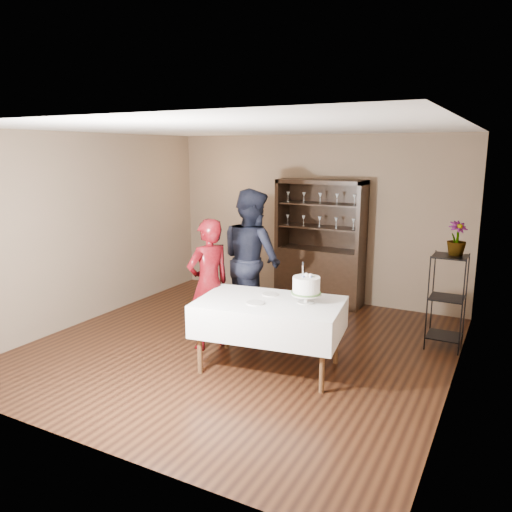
% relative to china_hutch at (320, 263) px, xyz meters
% --- Properties ---
extents(floor, '(5.00, 5.00, 0.00)m').
position_rel_china_hutch_xyz_m(floor, '(-0.20, -2.25, -0.66)').
color(floor, black).
rests_on(floor, ground).
extents(ceiling, '(5.00, 5.00, 0.00)m').
position_rel_china_hutch_xyz_m(ceiling, '(-0.20, -2.25, 2.04)').
color(ceiling, silver).
rests_on(ceiling, back_wall).
extents(back_wall, '(5.00, 0.02, 2.70)m').
position_rel_china_hutch_xyz_m(back_wall, '(-0.20, 0.25, 0.69)').
color(back_wall, brown).
rests_on(back_wall, floor).
extents(wall_left, '(0.02, 5.00, 2.70)m').
position_rel_china_hutch_xyz_m(wall_left, '(-2.70, -2.25, 0.69)').
color(wall_left, brown).
rests_on(wall_left, floor).
extents(wall_right, '(0.02, 5.00, 2.70)m').
position_rel_china_hutch_xyz_m(wall_right, '(2.30, -2.25, 0.69)').
color(wall_right, brown).
rests_on(wall_right, floor).
extents(china_hutch, '(1.40, 0.48, 2.00)m').
position_rel_china_hutch_xyz_m(china_hutch, '(0.00, 0.00, 0.00)').
color(china_hutch, black).
rests_on(china_hutch, floor).
extents(plant_etagere, '(0.42, 0.42, 1.20)m').
position_rel_china_hutch_xyz_m(plant_etagere, '(2.08, -1.05, -0.01)').
color(plant_etagere, black).
rests_on(plant_etagere, floor).
extents(cake_table, '(1.73, 1.20, 0.80)m').
position_rel_china_hutch_xyz_m(cake_table, '(0.40, -2.65, -0.05)').
color(cake_table, silver).
rests_on(cake_table, floor).
extents(woman, '(0.61, 0.71, 1.65)m').
position_rel_china_hutch_xyz_m(woman, '(-0.55, -2.43, 0.16)').
color(woman, '#3E0509').
rests_on(woman, floor).
extents(man, '(1.18, 1.09, 1.95)m').
position_rel_china_hutch_xyz_m(man, '(-0.44, -1.52, 0.31)').
color(man, black).
rests_on(man, floor).
extents(cake, '(0.37, 0.37, 0.46)m').
position_rel_china_hutch_xyz_m(cake, '(0.79, -2.52, 0.32)').
color(cake, silver).
rests_on(cake, cake_table).
extents(plate_near, '(0.25, 0.25, 0.01)m').
position_rel_china_hutch_xyz_m(plate_near, '(0.31, -2.81, 0.15)').
color(plate_near, silver).
rests_on(plate_near, cake_table).
extents(plate_far, '(0.21, 0.21, 0.01)m').
position_rel_china_hutch_xyz_m(plate_far, '(0.30, -2.43, 0.15)').
color(plate_far, silver).
rests_on(plate_far, cake_table).
extents(potted_plant, '(0.33, 0.33, 0.42)m').
position_rel_china_hutch_xyz_m(potted_plant, '(2.13, -1.00, 0.73)').
color(potted_plant, '#467035').
rests_on(potted_plant, plant_etagere).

